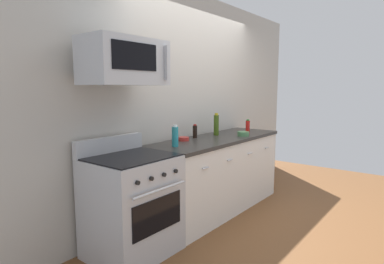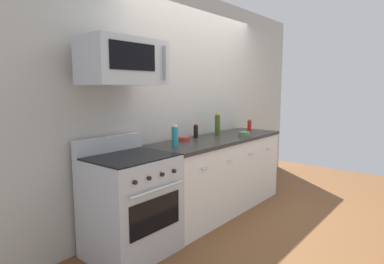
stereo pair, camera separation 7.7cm
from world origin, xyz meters
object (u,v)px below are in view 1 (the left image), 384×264
object	(u,v)px
bottle_soy_sauce_dark	(195,131)
bottle_dish_soap	(175,136)
range_oven	(132,205)
bowl_red_small	(184,139)
microwave	(125,62)
bowl_green_glaze	(243,134)
bottle_olive_oil	(216,125)
bottle_hot_sauce_red	(248,126)

from	to	relation	value
bottle_soy_sauce_dark	bottle_dish_soap	bearing A→B (deg)	-161.77
bottle_soy_sauce_dark	bottle_dish_soap	xyz separation A→B (m)	(-0.59, -0.20, 0.03)
range_oven	bottle_dish_soap	world-z (taller)	bottle_dish_soap
bottle_soy_sauce_dark	bowl_red_small	distance (m)	0.25
microwave	bottle_soy_sauce_dark	size ratio (longest dim) A/B	4.44
bottle_dish_soap	bowl_green_glaze	size ratio (longest dim) A/B	1.51
bottle_soy_sauce_dark	bowl_red_small	bearing A→B (deg)	-174.48
range_oven	microwave	size ratio (longest dim) A/B	1.44
microwave	bottle_olive_oil	xyz separation A→B (m)	(1.55, 0.07, -0.69)
range_oven	bottle_soy_sauce_dark	size ratio (longest dim) A/B	6.38
range_oven	bottle_dish_soap	size ratio (longest dim) A/B	4.71
bottle_hot_sauce_red	bottle_soy_sauce_dark	size ratio (longest dim) A/B	1.09
bottle_hot_sauce_red	range_oven	bearing A→B (deg)	177.39
bottle_hot_sauce_red	bottle_soy_sauce_dark	distance (m)	0.85
bottle_olive_oil	bottle_hot_sauce_red	size ratio (longest dim) A/B	1.56
range_oven	bottle_hot_sauce_red	xyz separation A→B (m)	(2.01, -0.09, 0.54)
range_oven	bowl_red_small	size ratio (longest dim) A/B	8.45
microwave	bottle_dish_soap	distance (m)	0.95
range_oven	bottle_soy_sauce_dark	world-z (taller)	bottle_soy_sauce_dark
microwave	bottle_hot_sauce_red	xyz separation A→B (m)	(2.01, -0.14, -0.74)
range_oven	bottle_olive_oil	bearing A→B (deg)	4.40
bottle_soy_sauce_dark	range_oven	bearing A→B (deg)	-170.68
bottle_olive_oil	microwave	bearing A→B (deg)	-177.25
range_oven	bottle_soy_sauce_dark	bearing A→B (deg)	9.32
bottle_soy_sauce_dark	bottle_dish_soap	size ratio (longest dim) A/B	0.74
microwave	bottle_dish_soap	world-z (taller)	microwave
bottle_dish_soap	bowl_red_small	world-z (taller)	bottle_dish_soap
range_oven	bottle_hot_sauce_red	bearing A→B (deg)	-2.61
bottle_soy_sauce_dark	bowl_green_glaze	size ratio (longest dim) A/B	1.11
microwave	bottle_olive_oil	distance (m)	1.70
bottle_soy_sauce_dark	bowl_green_glaze	xyz separation A→B (m)	(0.51, -0.39, -0.05)
bottle_olive_oil	bottle_soy_sauce_dark	xyz separation A→B (m)	(-0.35, 0.08, -0.06)
bottle_hot_sauce_red	bowl_red_small	distance (m)	1.08
bowl_red_small	bowl_green_glaze	world-z (taller)	bowl_green_glaze
bowl_green_glaze	bottle_soy_sauce_dark	bearing A→B (deg)	142.89
bottle_olive_oil	bowl_green_glaze	world-z (taller)	bottle_olive_oil
bottle_dish_soap	range_oven	bearing A→B (deg)	-179.82
bottle_hot_sauce_red	bottle_dish_soap	bearing A→B (deg)	176.17
microwave	bowl_red_small	world-z (taller)	microwave
range_oven	bottle_soy_sauce_dark	xyz separation A→B (m)	(1.20, 0.20, 0.53)
bottle_hot_sauce_red	microwave	bearing A→B (deg)	176.11
range_oven	bowl_red_small	xyz separation A→B (m)	(0.96, 0.17, 0.47)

